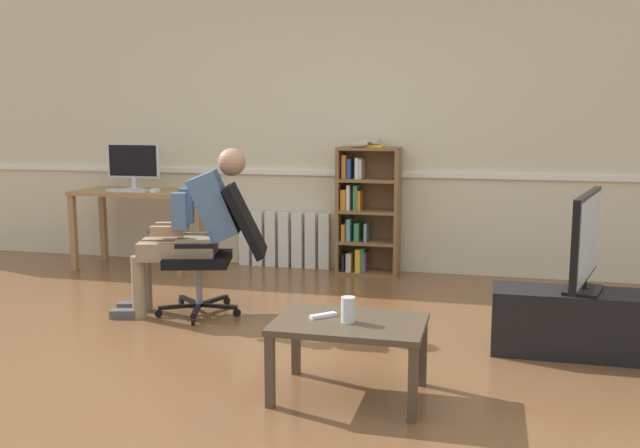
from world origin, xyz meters
name	(u,v)px	position (x,y,z in m)	size (l,w,h in m)	color
ground_plane	(262,358)	(0.00, 0.00, 0.00)	(18.00, 18.00, 0.00)	brown
back_wall	(351,128)	(0.00, 2.65, 1.35)	(12.00, 0.13, 2.70)	beige
computer_desk	(138,202)	(-1.96, 2.15, 0.64)	(1.17, 0.60, 0.76)	#9E7547
imac_monitor	(133,163)	(-2.04, 2.23, 1.01)	(0.54, 0.14, 0.44)	silver
keyboard	(128,191)	(-1.99, 2.01, 0.77)	(0.39, 0.12, 0.02)	silver
computer_mouse	(155,190)	(-1.72, 2.03, 0.77)	(0.06, 0.10, 0.03)	white
bookshelf	(365,211)	(0.18, 2.44, 0.59)	(0.57, 0.29, 1.25)	brown
radiator	(284,240)	(-0.63, 2.54, 0.27)	(0.91, 0.08, 0.54)	white
office_chair	(219,244)	(-0.61, 0.85, 0.52)	(0.82, 0.66, 0.96)	black
person_seated	(193,227)	(-0.79, 0.80, 0.65)	(0.99, 0.55, 1.22)	#937F60
tv_stand	(581,323)	(1.87, 0.53, 0.20)	(1.06, 0.36, 0.40)	black
tv_screen	(586,240)	(1.87, 0.53, 0.71)	(0.27, 0.88, 0.60)	black
coffee_table	(350,331)	(0.63, -0.44, 0.35)	(0.77, 0.53, 0.40)	#4C3D2D
drinking_glass	(348,310)	(0.62, -0.47, 0.47)	(0.07, 0.07, 0.13)	silver
spare_remote	(323,315)	(0.48, -0.41, 0.41)	(0.04, 0.15, 0.02)	white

